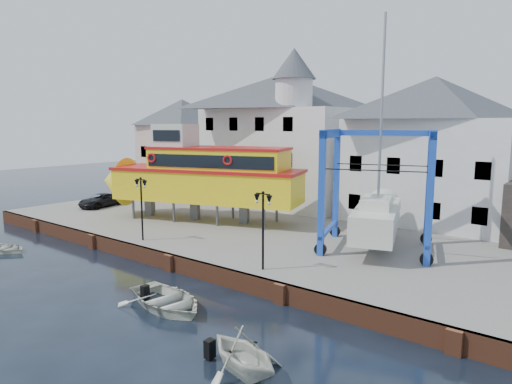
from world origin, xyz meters
The scene contains 14 objects.
ground centered at (0.00, 0.00, 0.00)m, with size 140.00×140.00×0.00m, color black.
hardstanding centered at (0.00, 11.00, 0.50)m, with size 44.00×22.00×1.00m, color slate.
quay_wall centered at (0.00, 0.10, 0.50)m, with size 44.00×0.47×1.00m.
building_pink centered at (-18.00, 18.00, 6.15)m, with size 8.00×7.00×10.30m.
building_white_main centered at (-4.87, 18.39, 7.34)m, with size 14.00×8.30×14.00m.
building_white_right centered at (9.00, 19.00, 6.60)m, with size 12.00×8.00×11.20m.
lamp_post_left centered at (-4.00, 1.20, 4.17)m, with size 1.12×0.32×4.20m.
lamp_post_right centered at (6.00, 1.20, 4.17)m, with size 1.12×0.32×4.20m.
tour_boat centered at (-5.98, 8.02, 4.59)m, with size 17.93×9.24×7.62m.
travel_lift centered at (8.83, 9.37, 3.34)m, with size 7.81×9.58×14.05m.
van centered at (-17.02, 6.59, 1.60)m, with size 1.99×4.31×1.20m, color black.
motorboat_b centered at (4.04, -3.76, 0.00)m, with size 3.47×4.86×1.01m, color silver.
motorboat_c centered at (10.56, -5.95, 0.00)m, with size 2.90×3.36×1.77m, color silver.
motorboat_d centered at (-12.04, -4.17, 0.00)m, with size 2.36×3.31×0.68m, color silver.
Camera 1 is at (20.05, -17.35, 8.65)m, focal length 32.00 mm.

